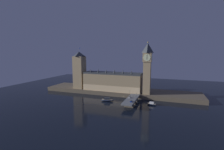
# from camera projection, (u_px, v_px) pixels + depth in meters

# --- Properties ---
(ground_plane) EXTENTS (400.00, 400.00, 0.00)m
(ground_plane) POSITION_uv_depth(u_px,v_px,m) (110.00, 100.00, 199.03)
(ground_plane) COLOR black
(embankment) EXTENTS (220.00, 42.00, 5.52)m
(embankment) POSITION_uv_depth(u_px,v_px,m) (119.00, 91.00, 235.09)
(embankment) COLOR brown
(embankment) RESTS_ON ground_plane
(parliament_hall) EXTENTS (81.69, 21.95, 30.55)m
(parliament_hall) POSITION_uv_depth(u_px,v_px,m) (112.00, 81.00, 228.44)
(parliament_hall) COLOR tan
(parliament_hall) RESTS_ON embankment
(clock_tower) EXTENTS (11.10, 11.21, 66.23)m
(clock_tower) POSITION_uv_depth(u_px,v_px,m) (147.00, 67.00, 204.47)
(clock_tower) COLOR tan
(clock_tower) RESTS_ON embankment
(victoria_tower) EXTENTS (15.08, 15.08, 60.33)m
(victoria_tower) POSITION_uv_depth(u_px,v_px,m) (80.00, 70.00, 241.26)
(victoria_tower) COLOR tan
(victoria_tower) RESTS_ON embankment
(bridge) EXTENTS (11.47, 46.00, 6.32)m
(bridge) POSITION_uv_depth(u_px,v_px,m) (131.00, 100.00, 184.58)
(bridge) COLOR slate
(bridge) RESTS_ON ground_plane
(car_northbound_lead) EXTENTS (2.05, 4.45, 1.42)m
(car_northbound_lead) POSITION_uv_depth(u_px,v_px,m) (130.00, 97.00, 187.37)
(car_northbound_lead) COLOR silver
(car_northbound_lead) RESTS_ON bridge
(car_southbound_lead) EXTENTS (1.90, 4.77, 1.42)m
(car_southbound_lead) POSITION_uv_depth(u_px,v_px,m) (131.00, 101.00, 172.06)
(car_southbound_lead) COLOR navy
(car_southbound_lead) RESTS_ON bridge
(pedestrian_near_rail) EXTENTS (0.38, 0.38, 1.74)m
(pedestrian_near_rail) POSITION_uv_depth(u_px,v_px,m) (125.00, 100.00, 177.00)
(pedestrian_near_rail) COLOR black
(pedestrian_near_rail) RESTS_ON bridge
(street_lamp_near) EXTENTS (1.34, 0.60, 6.39)m
(street_lamp_near) POSITION_uv_depth(u_px,v_px,m) (123.00, 98.00, 171.85)
(street_lamp_near) COLOR #2D3333
(street_lamp_near) RESTS_ON bridge
(street_lamp_mid) EXTENTS (1.34, 0.60, 7.27)m
(street_lamp_mid) POSITION_uv_depth(u_px,v_px,m) (136.00, 95.00, 181.91)
(street_lamp_mid) COLOR #2D3333
(street_lamp_mid) RESTS_ON bridge
(street_lamp_far) EXTENTS (1.34, 0.60, 7.25)m
(street_lamp_far) POSITION_uv_depth(u_px,v_px,m) (130.00, 92.00, 199.27)
(street_lamp_far) COLOR #2D3333
(street_lamp_far) RESTS_ON bridge
(boat_upstream) EXTENTS (15.34, 6.58, 4.68)m
(boat_upstream) POSITION_uv_depth(u_px,v_px,m) (107.00, 100.00, 195.24)
(boat_upstream) COLOR #1E2842
(boat_upstream) RESTS_ON ground_plane
(boat_downstream) EXTENTS (10.80, 5.44, 3.80)m
(boat_downstream) POSITION_uv_depth(u_px,v_px,m) (152.00, 104.00, 181.03)
(boat_downstream) COLOR #1E2842
(boat_downstream) RESTS_ON ground_plane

